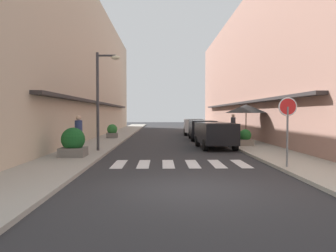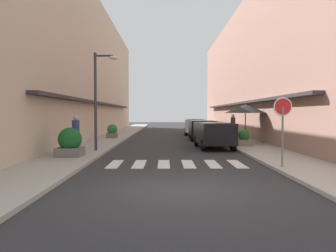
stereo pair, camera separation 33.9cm
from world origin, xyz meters
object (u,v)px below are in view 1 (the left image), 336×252
object	(u,v)px
parked_car_far	(194,125)
round_street_sign	(288,114)
street_lamp	(102,90)
planter_midblock	(245,138)
parked_car_mid	(202,128)
planter_far	(112,131)
parked_car_near	(215,132)
planter_corner	(73,143)
cafe_umbrella	(246,109)
pedestrian_walking_far	(233,126)
pedestrian_walking_near	(79,134)

from	to	relation	value
parked_car_far	round_street_sign	size ratio (longest dim) A/B	1.70
parked_car_far	round_street_sign	bearing A→B (deg)	-86.14
street_lamp	planter_midblock	distance (m)	8.63
parked_car_mid	planter_midblock	distance (m)	5.85
planter_far	parked_car_near	bearing A→B (deg)	-45.63
parked_car_far	parked_car_near	bearing A→B (deg)	-90.00
parked_car_near	parked_car_mid	distance (m)	6.11
planter_corner	parked_car_far	bearing A→B (deg)	67.66
street_lamp	cafe_umbrella	world-z (taller)	street_lamp
parked_car_mid	pedestrian_walking_far	world-z (taller)	pedestrian_walking_far
parked_car_mid	round_street_sign	world-z (taller)	round_street_sign
parked_car_mid	planter_midblock	size ratio (longest dim) A/B	4.26
round_street_sign	pedestrian_walking_near	bearing A→B (deg)	154.70
parked_car_near	parked_car_mid	world-z (taller)	same
planter_corner	planter_midblock	world-z (taller)	planter_corner
street_lamp	pedestrian_walking_far	size ratio (longest dim) A/B	2.68
round_street_sign	cafe_umbrella	distance (m)	10.10
planter_corner	pedestrian_walking_near	bearing A→B (deg)	87.43
planter_midblock	planter_far	world-z (taller)	planter_far
street_lamp	planter_far	distance (m)	9.24
parked_car_far	planter_corner	bearing A→B (deg)	-112.34
parked_car_near	cafe_umbrella	size ratio (longest dim) A/B	1.52
planter_corner	pedestrian_walking_far	world-z (taller)	pedestrian_walking_far
planter_corner	pedestrian_walking_far	distance (m)	13.26
round_street_sign	street_lamp	size ratio (longest dim) A/B	0.49
parked_car_near	street_lamp	xyz separation A→B (m)	(-6.00, -1.94, 2.22)
parked_car_mid	pedestrian_walking_far	bearing A→B (deg)	-17.33
planter_midblock	pedestrian_walking_far	world-z (taller)	pedestrian_walking_far
cafe_umbrella	pedestrian_walking_far	bearing A→B (deg)	95.24
planter_corner	pedestrian_walking_far	bearing A→B (deg)	47.17
planter_corner	planter_midblock	distance (m)	9.95
parked_car_far	planter_midblock	bearing A→B (deg)	-81.11
pedestrian_walking_near	pedestrian_walking_far	distance (m)	12.64
cafe_umbrella	planter_midblock	world-z (taller)	cafe_umbrella
parked_car_mid	cafe_umbrella	size ratio (longest dim) A/B	1.50
planter_midblock	pedestrian_walking_near	bearing A→B (deg)	-154.96
planter_far	pedestrian_walking_near	distance (m)	10.40
cafe_umbrella	planter_midblock	distance (m)	2.83
parked_car_near	street_lamp	distance (m)	6.69
pedestrian_walking_far	parked_car_mid	bearing A→B (deg)	117.20
round_street_sign	cafe_umbrella	bearing A→B (deg)	83.75
parked_car_far	planter_far	distance (m)	8.67
parked_car_near	planter_corner	bearing A→B (deg)	-147.84
planter_corner	pedestrian_walking_near	xyz separation A→B (m)	(0.04, 0.83, 0.36)
planter_midblock	pedestrian_walking_far	size ratio (longest dim) A/B	0.52
parked_car_far	pedestrian_walking_far	world-z (taller)	pedestrian_walking_far
round_street_sign	pedestrian_walking_far	bearing A→B (deg)	86.17
parked_car_far	pedestrian_walking_near	distance (m)	17.20
parked_car_mid	planter_midblock	bearing A→B (deg)	-71.61
planter_midblock	cafe_umbrella	bearing A→B (deg)	74.83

